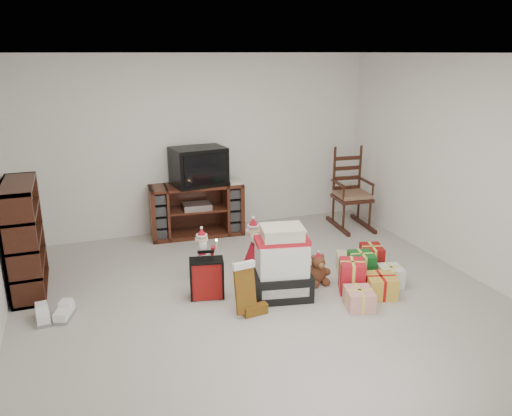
{
  "coord_description": "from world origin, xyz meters",
  "views": [
    {
      "loc": [
        -1.7,
        -4.36,
        2.51
      ],
      "look_at": [
        0.13,
        0.6,
        0.85
      ],
      "focal_mm": 35.0,
      "sensor_mm": 36.0,
      "label": 1
    }
  ],
  "objects_px": {
    "red_suitcase": "(207,278)",
    "gift_cluster": "(365,274)",
    "rocking_chair": "(350,199)",
    "mrs_claus_figurine": "(202,258)",
    "teddy_bear": "(317,271)",
    "santa_figurine": "(253,250)",
    "bookshelf": "(25,239)",
    "crt_television": "(199,166)",
    "tv_stand": "(197,210)",
    "gift_pile": "(282,267)",
    "sneaker_pair": "(54,314)"
  },
  "relations": [
    {
      "from": "rocking_chair",
      "to": "red_suitcase",
      "type": "relative_size",
      "value": 2.41
    },
    {
      "from": "red_suitcase",
      "to": "mrs_claus_figurine",
      "type": "bearing_deg",
      "value": 92.76
    },
    {
      "from": "crt_television",
      "to": "red_suitcase",
      "type": "bearing_deg",
      "value": -109.59
    },
    {
      "from": "red_suitcase",
      "to": "santa_figurine",
      "type": "xyz_separation_m",
      "value": [
        0.7,
        0.48,
        0.04
      ]
    },
    {
      "from": "teddy_bear",
      "to": "gift_cluster",
      "type": "bearing_deg",
      "value": -25.44
    },
    {
      "from": "bookshelf",
      "to": "gift_pile",
      "type": "bearing_deg",
      "value": -23.85
    },
    {
      "from": "bookshelf",
      "to": "crt_television",
      "type": "relative_size",
      "value": 1.58
    },
    {
      "from": "rocking_chair",
      "to": "sneaker_pair",
      "type": "xyz_separation_m",
      "value": [
        -4.13,
        -1.44,
        -0.37
      ]
    },
    {
      "from": "tv_stand",
      "to": "gift_cluster",
      "type": "relative_size",
      "value": 1.13
    },
    {
      "from": "bookshelf",
      "to": "red_suitcase",
      "type": "xyz_separation_m",
      "value": [
        1.78,
        -0.87,
        -0.36
      ]
    },
    {
      "from": "rocking_chair",
      "to": "mrs_claus_figurine",
      "type": "height_order",
      "value": "rocking_chair"
    },
    {
      "from": "teddy_bear",
      "to": "tv_stand",
      "type": "bearing_deg",
      "value": 113.95
    },
    {
      "from": "red_suitcase",
      "to": "gift_cluster",
      "type": "bearing_deg",
      "value": 1.7
    },
    {
      "from": "tv_stand",
      "to": "sneaker_pair",
      "type": "height_order",
      "value": "tv_stand"
    },
    {
      "from": "bookshelf",
      "to": "gift_cluster",
      "type": "height_order",
      "value": "bookshelf"
    },
    {
      "from": "teddy_bear",
      "to": "mrs_claus_figurine",
      "type": "height_order",
      "value": "mrs_claus_figurine"
    },
    {
      "from": "mrs_claus_figurine",
      "to": "sneaker_pair",
      "type": "distance_m",
      "value": 1.69
    },
    {
      "from": "teddy_bear",
      "to": "santa_figurine",
      "type": "relative_size",
      "value": 0.52
    },
    {
      "from": "teddy_bear",
      "to": "mrs_claus_figurine",
      "type": "xyz_separation_m",
      "value": [
        -1.17,
        0.62,
        0.08
      ]
    },
    {
      "from": "santa_figurine",
      "to": "gift_cluster",
      "type": "xyz_separation_m",
      "value": [
        1.04,
        -0.8,
        -0.12
      ]
    },
    {
      "from": "tv_stand",
      "to": "teddy_bear",
      "type": "bearing_deg",
      "value": -61.58
    },
    {
      "from": "teddy_bear",
      "to": "crt_television",
      "type": "xyz_separation_m",
      "value": [
        -0.84,
        2.0,
        0.85
      ]
    },
    {
      "from": "mrs_claus_figurine",
      "to": "sneaker_pair",
      "type": "relative_size",
      "value": 1.53
    },
    {
      "from": "santa_figurine",
      "to": "sneaker_pair",
      "type": "xyz_separation_m",
      "value": [
        -2.23,
        -0.41,
        -0.2
      ]
    },
    {
      "from": "bookshelf",
      "to": "santa_figurine",
      "type": "distance_m",
      "value": 2.53
    },
    {
      "from": "sneaker_pair",
      "to": "red_suitcase",
      "type": "bearing_deg",
      "value": 1.08
    },
    {
      "from": "bookshelf",
      "to": "sneaker_pair",
      "type": "distance_m",
      "value": 0.99
    },
    {
      "from": "tv_stand",
      "to": "gift_cluster",
      "type": "bearing_deg",
      "value": -53.95
    },
    {
      "from": "mrs_claus_figurine",
      "to": "crt_television",
      "type": "distance_m",
      "value": 1.62
    },
    {
      "from": "gift_cluster",
      "to": "tv_stand",
      "type": "bearing_deg",
      "value": 121.58
    },
    {
      "from": "gift_pile",
      "to": "mrs_claus_figurine",
      "type": "distance_m",
      "value": 1.02
    },
    {
      "from": "tv_stand",
      "to": "sneaker_pair",
      "type": "distance_m",
      "value": 2.66
    },
    {
      "from": "bookshelf",
      "to": "sneaker_pair",
      "type": "bearing_deg",
      "value": -73.05
    },
    {
      "from": "mrs_claus_figurine",
      "to": "crt_television",
      "type": "relative_size",
      "value": 0.78
    },
    {
      "from": "mrs_claus_figurine",
      "to": "red_suitcase",
      "type": "bearing_deg",
      "value": -99.5
    },
    {
      "from": "tv_stand",
      "to": "crt_television",
      "type": "bearing_deg",
      "value": 2.83
    },
    {
      "from": "bookshelf",
      "to": "sneaker_pair",
      "type": "height_order",
      "value": "bookshelf"
    },
    {
      "from": "gift_pile",
      "to": "crt_television",
      "type": "relative_size",
      "value": 1.0
    },
    {
      "from": "gift_pile",
      "to": "gift_cluster",
      "type": "bearing_deg",
      "value": 6.56
    },
    {
      "from": "mrs_claus_figurine",
      "to": "crt_television",
      "type": "height_order",
      "value": "crt_television"
    },
    {
      "from": "sneaker_pair",
      "to": "mrs_claus_figurine",
      "type": "bearing_deg",
      "value": 19.47
    },
    {
      "from": "red_suitcase",
      "to": "teddy_bear",
      "type": "height_order",
      "value": "red_suitcase"
    },
    {
      "from": "santa_figurine",
      "to": "gift_pile",
      "type": "bearing_deg",
      "value": -85.62
    },
    {
      "from": "teddy_bear",
      "to": "sneaker_pair",
      "type": "height_order",
      "value": "teddy_bear"
    },
    {
      "from": "bookshelf",
      "to": "rocking_chair",
      "type": "distance_m",
      "value": 4.43
    },
    {
      "from": "tv_stand",
      "to": "gift_pile",
      "type": "bearing_deg",
      "value": -75.3
    },
    {
      "from": "rocking_chair",
      "to": "mrs_claus_figurine",
      "type": "bearing_deg",
      "value": -152.96
    },
    {
      "from": "red_suitcase",
      "to": "gift_cluster",
      "type": "relative_size",
      "value": 0.44
    },
    {
      "from": "bookshelf",
      "to": "teddy_bear",
      "type": "xyz_separation_m",
      "value": [
        3.03,
        -0.97,
        -0.43
      ]
    },
    {
      "from": "gift_cluster",
      "to": "red_suitcase",
      "type": "bearing_deg",
      "value": 169.43
    }
  ]
}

